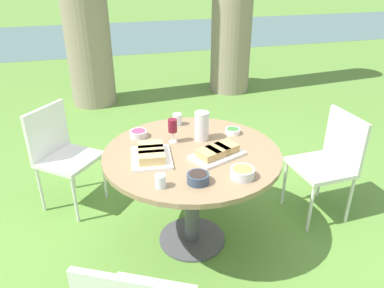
% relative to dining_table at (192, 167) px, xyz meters
% --- Properties ---
extents(ground_plane, '(40.00, 40.00, 0.00)m').
position_rel_dining_table_xyz_m(ground_plane, '(0.00, 0.00, -0.66)').
color(ground_plane, '#5B8C38').
extents(river_strip, '(40.00, 4.64, 0.01)m').
position_rel_dining_table_xyz_m(river_strip, '(0.00, 8.57, -0.65)').
color(river_strip, '#4C706B').
rests_on(river_strip, ground_plane).
extents(dining_table, '(1.23, 1.23, 0.78)m').
position_rel_dining_table_xyz_m(dining_table, '(0.00, 0.00, 0.00)').
color(dining_table, '#4C4C51').
rests_on(dining_table, ground_plane).
extents(chair_near_left, '(0.44, 0.46, 0.89)m').
position_rel_dining_table_xyz_m(chair_near_left, '(1.18, 0.06, -0.13)').
color(chair_near_left, silver).
rests_on(chair_near_left, ground_plane).
extents(chair_near_right, '(0.60, 0.61, 0.89)m').
position_rel_dining_table_xyz_m(chair_near_right, '(-0.93, 0.79, -0.13)').
color(chair_near_right, silver).
rests_on(chair_near_right, ground_plane).
extents(water_pitcher, '(0.11, 0.11, 0.21)m').
position_rel_dining_table_xyz_m(water_pitcher, '(0.12, 0.17, 0.23)').
color(water_pitcher, silver).
rests_on(water_pitcher, dining_table).
extents(wine_glass, '(0.07, 0.07, 0.18)m').
position_rel_dining_table_xyz_m(wine_glass, '(-0.09, 0.18, 0.24)').
color(wine_glass, silver).
rests_on(wine_glass, dining_table).
extents(platter_bread_main, '(0.40, 0.32, 0.07)m').
position_rel_dining_table_xyz_m(platter_bread_main, '(0.15, -0.11, 0.15)').
color(platter_bread_main, white).
rests_on(platter_bread_main, dining_table).
extents(platter_charcuterie, '(0.29, 0.36, 0.08)m').
position_rel_dining_table_xyz_m(platter_charcuterie, '(-0.29, -0.03, 0.16)').
color(platter_charcuterie, white).
rests_on(platter_charcuterie, dining_table).
extents(bowl_fries, '(0.15, 0.15, 0.06)m').
position_rel_dining_table_xyz_m(bowl_fries, '(0.21, -0.40, 0.15)').
color(bowl_fries, silver).
rests_on(bowl_fries, dining_table).
extents(bowl_salad, '(0.11, 0.11, 0.04)m').
position_rel_dining_table_xyz_m(bowl_salad, '(0.38, 0.20, 0.14)').
color(bowl_salad, white).
rests_on(bowl_salad, dining_table).
extents(bowl_olives, '(0.13, 0.13, 0.06)m').
position_rel_dining_table_xyz_m(bowl_olives, '(-0.07, -0.39, 0.15)').
color(bowl_olives, '#334256').
rests_on(bowl_olives, dining_table).
extents(bowl_dip_red, '(0.13, 0.13, 0.05)m').
position_rel_dining_table_xyz_m(bowl_dip_red, '(-0.32, 0.34, 0.15)').
color(bowl_dip_red, silver).
rests_on(bowl_dip_red, dining_table).
extents(cup_water_near, '(0.07, 0.07, 0.09)m').
position_rel_dining_table_xyz_m(cup_water_near, '(0.01, 0.48, 0.17)').
color(cup_water_near, silver).
rests_on(cup_water_near, dining_table).
extents(cup_water_far, '(0.07, 0.07, 0.08)m').
position_rel_dining_table_xyz_m(cup_water_far, '(-0.29, -0.38, 0.16)').
color(cup_water_far, silver).
rests_on(cup_water_far, dining_table).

